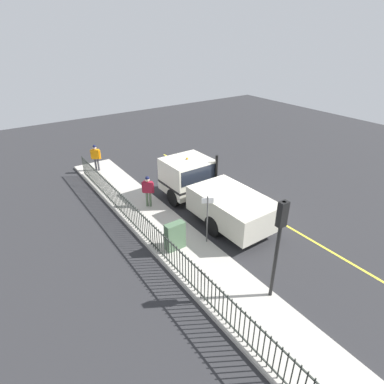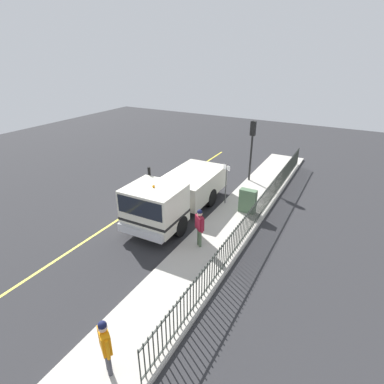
{
  "view_description": "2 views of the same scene",
  "coord_description": "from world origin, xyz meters",
  "px_view_note": "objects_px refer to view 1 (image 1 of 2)",
  "views": [
    {
      "loc": [
        8.9,
        9.87,
        8.39
      ],
      "look_at": [
        1.35,
        -1.1,
        1.49
      ],
      "focal_mm": 29.74,
      "sensor_mm": 36.0,
      "label": 1
    },
    {
      "loc": [
        7.53,
        -12.83,
        7.58
      ],
      "look_at": [
        1.24,
        -1.35,
        1.56
      ],
      "focal_mm": 28.82,
      "sensor_mm": 36.0,
      "label": 2
    }
  ],
  "objects_px": {
    "utility_cabinet": "(175,236)",
    "pedestrian_distant": "(96,155)",
    "worker_standing": "(148,188)",
    "traffic_light_near": "(280,232)",
    "traffic_cone": "(253,206)",
    "work_truck": "(206,188)",
    "street_sign": "(207,214)"
  },
  "relations": [
    {
      "from": "pedestrian_distant",
      "to": "work_truck",
      "type": "bearing_deg",
      "value": 143.73
    },
    {
      "from": "work_truck",
      "to": "street_sign",
      "type": "height_order",
      "value": "work_truck"
    },
    {
      "from": "worker_standing",
      "to": "traffic_cone",
      "type": "height_order",
      "value": "worker_standing"
    },
    {
      "from": "traffic_light_near",
      "to": "street_sign",
      "type": "bearing_deg",
      "value": 92.09
    },
    {
      "from": "pedestrian_distant",
      "to": "traffic_cone",
      "type": "distance_m",
      "value": 10.52
    },
    {
      "from": "pedestrian_distant",
      "to": "utility_cabinet",
      "type": "height_order",
      "value": "pedestrian_distant"
    },
    {
      "from": "utility_cabinet",
      "to": "pedestrian_distant",
      "type": "bearing_deg",
      "value": -91.0
    },
    {
      "from": "worker_standing",
      "to": "street_sign",
      "type": "height_order",
      "value": "street_sign"
    },
    {
      "from": "work_truck",
      "to": "traffic_light_near",
      "type": "relative_size",
      "value": 1.87
    },
    {
      "from": "worker_standing",
      "to": "utility_cabinet",
      "type": "distance_m",
      "value": 3.88
    },
    {
      "from": "work_truck",
      "to": "worker_standing",
      "type": "xyz_separation_m",
      "value": [
        2.33,
        -1.8,
        -0.07
      ]
    },
    {
      "from": "pedestrian_distant",
      "to": "traffic_cone",
      "type": "bearing_deg",
      "value": 151.1
    },
    {
      "from": "street_sign",
      "to": "utility_cabinet",
      "type": "bearing_deg",
      "value": -15.59
    },
    {
      "from": "work_truck",
      "to": "utility_cabinet",
      "type": "xyz_separation_m",
      "value": [
        3.07,
        1.99,
        -0.5
      ]
    },
    {
      "from": "pedestrian_distant",
      "to": "street_sign",
      "type": "distance_m",
      "value": 10.29
    },
    {
      "from": "work_truck",
      "to": "utility_cabinet",
      "type": "distance_m",
      "value": 3.69
    },
    {
      "from": "pedestrian_distant",
      "to": "traffic_cone",
      "type": "xyz_separation_m",
      "value": [
        -4.86,
        9.28,
        -0.9
      ]
    },
    {
      "from": "traffic_light_near",
      "to": "traffic_cone",
      "type": "height_order",
      "value": "traffic_light_near"
    },
    {
      "from": "traffic_light_near",
      "to": "utility_cabinet",
      "type": "height_order",
      "value": "traffic_light_near"
    },
    {
      "from": "worker_standing",
      "to": "utility_cabinet",
      "type": "bearing_deg",
      "value": -61.12
    },
    {
      "from": "worker_standing",
      "to": "utility_cabinet",
      "type": "relative_size",
      "value": 1.39
    },
    {
      "from": "pedestrian_distant",
      "to": "utility_cabinet",
      "type": "relative_size",
      "value": 1.42
    },
    {
      "from": "work_truck",
      "to": "pedestrian_distant",
      "type": "distance_m",
      "value": 8.37
    },
    {
      "from": "worker_standing",
      "to": "pedestrian_distant",
      "type": "distance_m",
      "value": 6.08
    },
    {
      "from": "traffic_cone",
      "to": "street_sign",
      "type": "bearing_deg",
      "value": 14.29
    },
    {
      "from": "traffic_cone",
      "to": "traffic_light_near",
      "type": "bearing_deg",
      "value": 51.49
    },
    {
      "from": "pedestrian_distant",
      "to": "traffic_light_near",
      "type": "height_order",
      "value": "traffic_light_near"
    },
    {
      "from": "pedestrian_distant",
      "to": "traffic_cone",
      "type": "height_order",
      "value": "pedestrian_distant"
    },
    {
      "from": "traffic_cone",
      "to": "worker_standing",
      "type": "bearing_deg",
      "value": -37.0
    },
    {
      "from": "worker_standing",
      "to": "traffic_cone",
      "type": "xyz_separation_m",
      "value": [
        -4.29,
        3.23,
        -0.88
      ]
    },
    {
      "from": "traffic_light_near",
      "to": "street_sign",
      "type": "distance_m",
      "value": 3.93
    },
    {
      "from": "worker_standing",
      "to": "traffic_light_near",
      "type": "distance_m",
      "value": 8.08
    }
  ]
}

